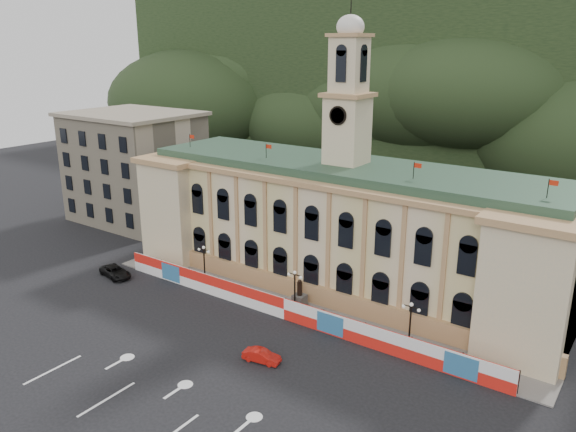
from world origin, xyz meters
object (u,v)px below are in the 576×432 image
Objects in this scene: lamp_center at (295,288)px; black_suv at (115,272)px; red_sedan at (262,356)px; statue at (300,300)px.

black_suv is (-25.17, -5.27, -2.35)m from lamp_center.
red_sedan is 0.72× the size of black_suv.
red_sedan is at bearing -89.60° from black_suv.
statue is 0.72× the size of lamp_center.
lamp_center reaches higher than red_sedan.
black_suv is at bearing -166.01° from statue.
lamp_center is (0.00, -1.00, 1.89)m from statue.
statue is 0.67× the size of black_suv.
black_suv is (-25.17, -6.27, -0.47)m from statue.
black_suv reaches higher than red_sedan.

